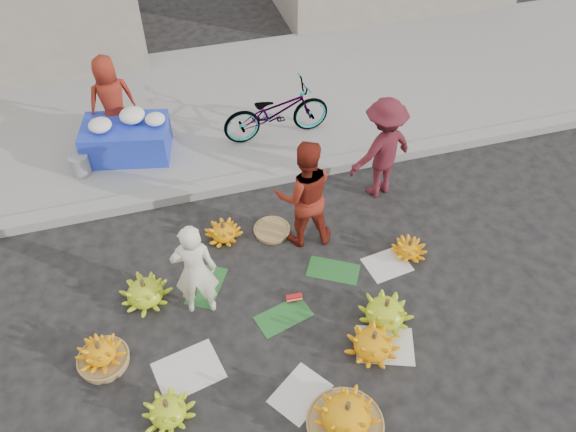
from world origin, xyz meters
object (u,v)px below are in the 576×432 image
object	(u,v)px
vendor_cream	(195,271)
bicycle	(276,111)
banana_bunch_0	(101,354)
flower_table	(127,137)
banana_bunch_4	(385,312)

from	to	relation	value
vendor_cream	bicycle	distance (m)	3.40
vendor_cream	banana_bunch_0	bearing A→B (deg)	29.85
vendor_cream	flower_table	bearing A→B (deg)	-70.68
banana_bunch_0	bicycle	distance (m)	4.45
vendor_cream	flower_table	size ratio (longest dim) A/B	0.99
banana_bunch_4	banana_bunch_0	bearing A→B (deg)	173.88
vendor_cream	flower_table	xyz separation A→B (m)	(-0.56, 3.09, -0.27)
banana_bunch_0	banana_bunch_4	world-z (taller)	banana_bunch_0
flower_table	banana_bunch_4	bearing A→B (deg)	-43.92
vendor_cream	banana_bunch_4	bearing A→B (deg)	168.06
banana_bunch_4	bicycle	distance (m)	3.73
banana_bunch_4	vendor_cream	bearing A→B (deg)	158.97
banana_bunch_4	vendor_cream	xyz separation A→B (m)	(-2.04, 0.78, 0.52)
banana_bunch_0	flower_table	world-z (taller)	flower_table
flower_table	bicycle	distance (m)	2.30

